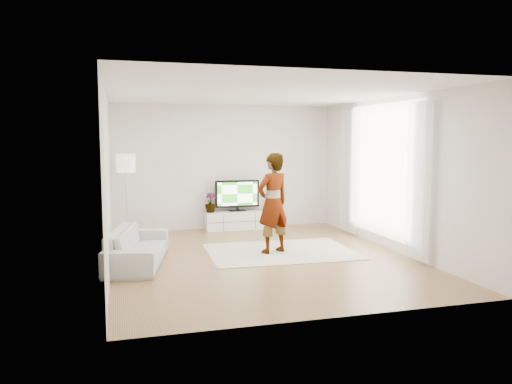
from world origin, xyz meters
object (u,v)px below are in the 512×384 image
object	(u,v)px
media_console	(238,220)
rug	(281,252)
television	(237,194)
sofa	(138,246)
floor_lamp	(126,167)
player	(273,203)

from	to	relation	value
media_console	rug	distance (m)	2.45
television	sofa	world-z (taller)	television
rug	floor_lamp	size ratio (longest dim) A/B	1.51
television	rug	world-z (taller)	television
player	sofa	world-z (taller)	player
media_console	rug	bearing A→B (deg)	-84.62
media_console	sofa	xyz separation A→B (m)	(-2.31, -2.62, 0.09)
television	sofa	size ratio (longest dim) A/B	0.50
player	floor_lamp	distance (m)	3.29
media_console	floor_lamp	distance (m)	2.77
rug	floor_lamp	xyz separation A→B (m)	(-2.65, 2.03, 1.47)
television	floor_lamp	bearing A→B (deg)	-170.05
floor_lamp	sofa	bearing A→B (deg)	-86.99
rug	floor_lamp	distance (m)	3.65
television	player	size ratio (longest dim) A/B	0.57
player	sofa	xyz separation A→B (m)	(-2.37, -0.16, -0.61)
media_console	television	world-z (taller)	television
sofa	media_console	bearing A→B (deg)	-29.64
media_console	floor_lamp	size ratio (longest dim) A/B	0.84
floor_lamp	rug	bearing A→B (deg)	-37.42
player	sofa	bearing A→B (deg)	-17.96
sofa	player	bearing A→B (deg)	-74.54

